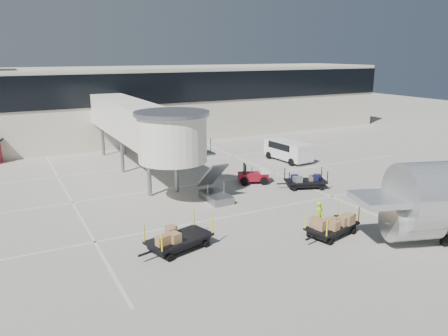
{
  "coord_description": "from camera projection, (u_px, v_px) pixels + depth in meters",
  "views": [
    {
      "loc": [
        -13.8,
        -19.78,
        9.58
      ],
      "look_at": [
        -0.48,
        5.62,
        2.0
      ],
      "focal_mm": 35.0,
      "sensor_mm": 36.0,
      "label": 1
    }
  ],
  "objects": [
    {
      "name": "suitcase_cart",
      "position": [
        306.0,
        181.0,
        31.81
      ],
      "size": [
        3.63,
        2.43,
        1.41
      ],
      "rotation": [
        0.0,
        0.0,
        -0.38
      ],
      "color": "black",
      "rests_on": "ground"
    },
    {
      "name": "ground_worker",
      "position": [
        319.0,
        216.0,
        24.14
      ],
      "size": [
        0.71,
        0.58,
        1.69
      ],
      "primitive_type": "imported",
      "rotation": [
        0.0,
        0.0,
        0.32
      ],
      "color": "#AAD616",
      "rests_on": "ground"
    },
    {
      "name": "minivan",
      "position": [
        287.0,
        149.0,
        39.85
      ],
      "size": [
        2.45,
        4.91,
        1.8
      ],
      "rotation": [
        0.0,
        0.0,
        0.09
      ],
      "color": "white",
      "rests_on": "ground"
    },
    {
      "name": "baggage_tug",
      "position": [
        254.0,
        176.0,
        33.08
      ],
      "size": [
        2.5,
        2.1,
        1.48
      ],
      "rotation": [
        0.0,
        0.0,
        -0.38
      ],
      "color": "maroon",
      "rests_on": "ground"
    },
    {
      "name": "lane_markings",
      "position": [
        199.0,
        182.0,
        33.26
      ],
      "size": [
        40.0,
        30.0,
        0.02
      ],
      "color": "silver",
      "rests_on": "ground"
    },
    {
      "name": "box_cart_near",
      "position": [
        332.0,
        226.0,
        23.49
      ],
      "size": [
        3.83,
        2.2,
        1.47
      ],
      "rotation": [
        0.0,
        0.0,
        0.24
      ],
      "color": "black",
      "rests_on": "ground"
    },
    {
      "name": "terminal",
      "position": [
        126.0,
        102.0,
        50.0
      ],
      "size": [
        64.0,
        12.11,
        15.2
      ],
      "color": "beige",
      "rests_on": "ground"
    },
    {
      "name": "jet_bridge",
      "position": [
        143.0,
        125.0,
        33.2
      ],
      "size": [
        5.7,
        20.4,
        6.03
      ],
      "color": "white",
      "rests_on": "ground"
    },
    {
      "name": "ground",
      "position": [
        276.0,
        222.0,
        25.58
      ],
      "size": [
        140.0,
        140.0,
        0.0
      ],
      "primitive_type": "plane",
      "color": "#BAB2A6",
      "rests_on": "ground"
    },
    {
      "name": "box_cart_far",
      "position": [
        179.0,
        238.0,
        21.89
      ],
      "size": [
        4.11,
        2.46,
        1.58
      ],
      "rotation": [
        0.0,
        0.0,
        0.27
      ],
      "color": "black",
      "rests_on": "ground"
    }
  ]
}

